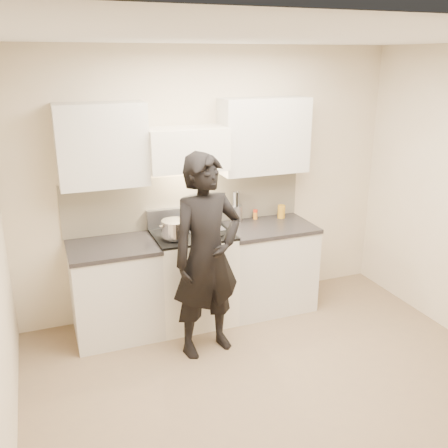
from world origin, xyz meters
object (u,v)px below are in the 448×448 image
(utensil_crock, at_px, (236,212))
(stove, at_px, (193,276))
(counter_right, at_px, (267,266))
(person, at_px, (207,257))
(wok, at_px, (203,217))

(utensil_crock, bearing_deg, stove, -156.65)
(counter_right, distance_m, person, 1.15)
(wok, height_order, utensil_crock, wok)
(stove, height_order, utensil_crock, utensil_crock)
(counter_right, height_order, wok, wok)
(wok, height_order, person, person)
(stove, distance_m, wok, 0.61)
(counter_right, distance_m, wok, 0.91)
(wok, bearing_deg, person, -106.05)
(utensil_crock, bearing_deg, wok, -161.39)
(wok, distance_m, person, 0.73)
(wok, xyz_separation_m, person, (-0.20, -0.69, -0.14))
(wok, distance_m, utensil_crock, 0.44)
(stove, height_order, wok, wok)
(stove, relative_size, utensil_crock, 3.00)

